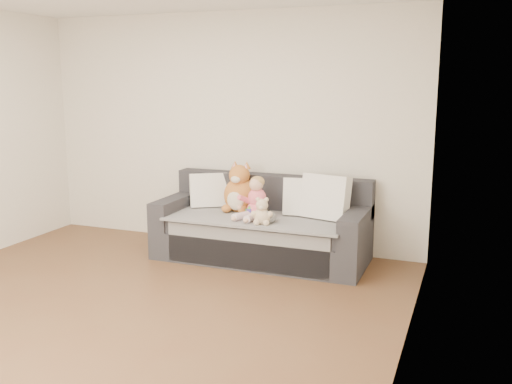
{
  "coord_description": "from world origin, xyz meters",
  "views": [
    {
      "loc": [
        2.63,
        -3.39,
        1.87
      ],
      "look_at": [
        0.6,
        1.87,
        0.75
      ],
      "focal_mm": 40.0,
      "sensor_mm": 36.0,
      "label": 1
    }
  ],
  "objects_px": {
    "teddy_bear": "(262,213)",
    "sippy_cup": "(250,211)",
    "toddler": "(255,200)",
    "sofa": "(262,230)",
    "plush_cat": "(240,192)"
  },
  "relations": [
    {
      "from": "teddy_bear",
      "to": "sippy_cup",
      "type": "distance_m",
      "value": 0.31
    },
    {
      "from": "sippy_cup",
      "to": "teddy_bear",
      "type": "bearing_deg",
      "value": -46.03
    },
    {
      "from": "teddy_bear",
      "to": "toddler",
      "type": "bearing_deg",
      "value": 111.14
    },
    {
      "from": "sofa",
      "to": "teddy_bear",
      "type": "distance_m",
      "value": 0.49
    },
    {
      "from": "sofa",
      "to": "toddler",
      "type": "xyz_separation_m",
      "value": [
        -0.03,
        -0.13,
        0.34
      ]
    },
    {
      "from": "plush_cat",
      "to": "sippy_cup",
      "type": "height_order",
      "value": "plush_cat"
    },
    {
      "from": "sofa",
      "to": "toddler",
      "type": "bearing_deg",
      "value": -105.22
    },
    {
      "from": "sippy_cup",
      "to": "toddler",
      "type": "bearing_deg",
      "value": 34.45
    },
    {
      "from": "plush_cat",
      "to": "sippy_cup",
      "type": "relative_size",
      "value": 4.65
    },
    {
      "from": "toddler",
      "to": "plush_cat",
      "type": "relative_size",
      "value": 0.78
    },
    {
      "from": "toddler",
      "to": "teddy_bear",
      "type": "height_order",
      "value": "toddler"
    },
    {
      "from": "toddler",
      "to": "sippy_cup",
      "type": "xyz_separation_m",
      "value": [
        -0.04,
        -0.03,
        -0.12
      ]
    },
    {
      "from": "sofa",
      "to": "sippy_cup",
      "type": "xyz_separation_m",
      "value": [
        -0.08,
        -0.16,
        0.23
      ]
    },
    {
      "from": "sofa",
      "to": "sippy_cup",
      "type": "height_order",
      "value": "sofa"
    },
    {
      "from": "sofa",
      "to": "sippy_cup",
      "type": "bearing_deg",
      "value": -116.55
    }
  ]
}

